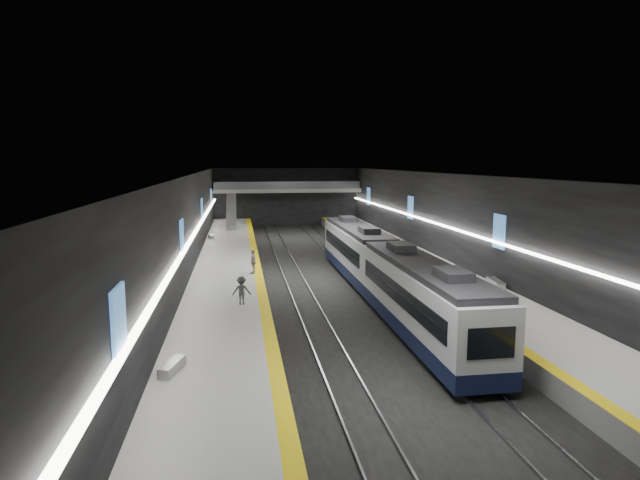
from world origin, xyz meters
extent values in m
plane|color=black|center=(0.00, 0.00, 0.00)|extent=(70.00, 70.00, 0.00)
cube|color=beige|center=(0.00, 0.00, 8.00)|extent=(20.00, 70.00, 0.04)
cube|color=black|center=(-10.00, 0.00, 4.00)|extent=(0.04, 70.00, 8.00)
cube|color=black|center=(10.00, 0.00, 4.00)|extent=(0.04, 70.00, 8.00)
cube|color=black|center=(0.00, 35.00, 4.00)|extent=(20.00, 0.04, 8.00)
cube|color=slate|center=(-7.50, 0.00, 0.50)|extent=(5.00, 70.00, 1.00)
cube|color=#B4B4AF|center=(-7.50, 0.00, 1.01)|extent=(5.00, 70.00, 0.02)
cube|color=yellow|center=(-5.30, 0.00, 1.02)|extent=(0.60, 70.00, 0.02)
cube|color=slate|center=(7.50, 0.00, 0.50)|extent=(5.00, 70.00, 1.00)
cube|color=#B4B4AF|center=(7.50, 0.00, 1.01)|extent=(5.00, 70.00, 0.02)
cube|color=yellow|center=(5.30, 0.00, 1.02)|extent=(0.60, 70.00, 0.02)
cube|color=gray|center=(-3.22, 0.00, 0.06)|extent=(0.08, 70.00, 0.12)
cube|color=gray|center=(-1.78, 0.00, 0.06)|extent=(0.08, 70.00, 0.12)
cube|color=gray|center=(1.78, 0.00, 0.06)|extent=(0.08, 70.00, 0.12)
cube|color=gray|center=(3.22, 0.00, 0.06)|extent=(0.08, 70.00, 0.12)
cube|color=#0F1737|center=(2.50, -14.63, 0.75)|extent=(2.65, 15.00, 0.80)
cube|color=silver|center=(2.50, -14.63, 2.40)|extent=(2.65, 15.00, 2.50)
cube|color=black|center=(2.50, -14.63, 3.80)|extent=(2.44, 14.25, 0.30)
cube|color=black|center=(2.50, -14.63, 2.45)|extent=(2.69, 13.20, 1.00)
cube|color=black|center=(2.50, -22.15, 2.35)|extent=(1.85, 0.05, 1.20)
cube|color=#0F1737|center=(2.50, 0.37, 0.75)|extent=(2.65, 15.00, 0.80)
cube|color=silver|center=(2.50, 0.37, 2.40)|extent=(2.65, 15.00, 2.50)
cube|color=black|center=(2.50, 0.37, 3.80)|extent=(2.44, 14.25, 0.30)
cube|color=black|center=(2.50, 0.37, 2.45)|extent=(2.69, 13.20, 1.00)
cube|color=black|center=(2.50, -7.15, 2.35)|extent=(1.85, 0.05, 1.20)
cube|color=#4787D6|center=(-9.92, -25.00, 4.50)|extent=(0.10, 1.50, 2.20)
cube|color=#4787D6|center=(-9.92, -8.00, 4.50)|extent=(0.10, 1.50, 2.20)
cube|color=#4787D6|center=(-9.92, 10.00, 4.50)|extent=(0.10, 1.50, 2.20)
cube|color=#4787D6|center=(-9.92, 27.00, 4.50)|extent=(0.10, 1.50, 2.20)
cube|color=#4787D6|center=(9.92, -8.00, 4.50)|extent=(0.10, 1.50, 2.20)
cube|color=#4787D6|center=(9.92, 10.00, 4.50)|extent=(0.10, 1.50, 2.20)
cube|color=#4787D6|center=(9.92, 27.00, 4.50)|extent=(0.10, 1.50, 2.20)
cube|color=white|center=(-9.80, 0.00, 3.80)|extent=(0.25, 68.60, 0.12)
cube|color=white|center=(9.80, 0.00, 3.80)|extent=(0.25, 68.60, 0.12)
cube|color=gray|center=(0.00, 33.00, 5.00)|extent=(20.00, 3.00, 0.50)
cube|color=#47474C|center=(0.00, 31.55, 5.75)|extent=(19.60, 0.08, 1.00)
cube|color=#99999E|center=(-7.50, 26.00, 2.90)|extent=(1.20, 7.50, 3.92)
cube|color=#99999E|center=(-9.24, -19.78, 1.20)|extent=(0.91, 1.71, 0.40)
cube|color=#99999E|center=(-9.50, 16.28, 1.20)|extent=(0.69, 1.65, 0.39)
cube|color=#99999E|center=(9.50, -8.69, 1.25)|extent=(0.83, 2.12, 0.50)
cube|color=#99999E|center=(8.89, 10.27, 1.21)|extent=(0.57, 1.74, 0.42)
imported|color=#AA593F|center=(6.15, 3.20, 1.94)|extent=(0.51, 0.72, 1.88)
imported|color=#BAB5AA|center=(-5.65, -2.12, 1.87)|extent=(0.66, 1.09, 1.74)
imported|color=#3A3B41|center=(-6.53, -10.42, 1.80)|extent=(1.05, 0.63, 1.60)
camera|label=1|loc=(-6.59, -39.86, 9.00)|focal=30.00mm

